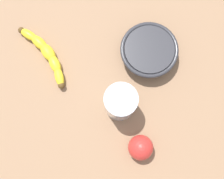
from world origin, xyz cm
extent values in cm
cube|color=#8C6A4D|center=(0.00, 0.00, 1.50)|extent=(120.00, 120.00, 3.00)
ellipsoid|color=yellow|center=(-9.82, -7.41, 4.75)|extent=(5.20, 6.53, 2.52)
ellipsoid|color=yellow|center=(-12.15, -4.09, 4.75)|extent=(6.24, 6.58, 3.01)
ellipsoid|color=yellow|center=(-15.06, -1.27, 4.75)|extent=(6.93, 6.53, 3.50)
ellipsoid|color=yellow|center=(-18.44, 0.96, 4.75)|extent=(6.78, 5.51, 3.01)
ellipsoid|color=yellow|center=(-22.19, 2.51, 4.75)|extent=(6.56, 4.20, 2.52)
sphere|color=#513819|center=(-8.47, -9.78, 4.75)|extent=(1.92, 1.92, 1.92)
sphere|color=#513819|center=(-24.80, 3.32, 4.75)|extent=(1.92, 1.92, 1.92)
cylinder|color=silver|center=(9.28, -10.93, 9.34)|extent=(8.76, 8.76, 12.68)
cylinder|color=beige|center=(9.28, -10.93, 8.04)|extent=(8.26, 8.26, 9.59)
cylinder|color=#2D2D33|center=(13.44, 6.11, 5.72)|extent=(14.22, 14.22, 5.44)
torus|color=#2D2D33|center=(13.44, 6.11, 7.84)|extent=(16.66, 16.66, 1.20)
sphere|color=red|center=(17.65, -21.02, 6.47)|extent=(6.93, 6.93, 6.93)
camera|label=1|loc=(10.02, -22.56, 87.99)|focal=47.40mm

